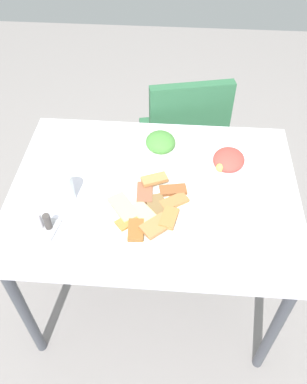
# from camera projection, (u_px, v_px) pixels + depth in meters

# --- Properties ---
(ground_plane) EXTENTS (6.00, 6.00, 0.00)m
(ground_plane) POSITION_uv_depth(u_px,v_px,m) (154.00, 286.00, 2.11)
(ground_plane) COLOR gray
(dining_table) EXTENTS (1.13, 0.84, 0.75)m
(dining_table) POSITION_uv_depth(u_px,v_px,m) (154.00, 204.00, 1.62)
(dining_table) COLOR white
(dining_table) RESTS_ON ground_plane
(dining_chair) EXTENTS (0.50, 0.50, 0.88)m
(dining_chair) POSITION_uv_depth(u_px,v_px,m) (184.00, 137.00, 2.18)
(dining_chair) COLOR #306944
(dining_chair) RESTS_ON ground_plane
(pide_platter) EXTENTS (0.35, 0.35, 0.05)m
(pide_platter) POSITION_uv_depth(u_px,v_px,m) (152.00, 207.00, 1.49)
(pide_platter) COLOR white
(pide_platter) RESTS_ON dining_table
(salad_plate_greens) EXTENTS (0.21, 0.21, 0.06)m
(salad_plate_greens) POSITION_uv_depth(u_px,v_px,m) (228.00, 161.00, 1.64)
(salad_plate_greens) COLOR white
(salad_plate_greens) RESTS_ON dining_table
(salad_plate_rice) EXTENTS (0.21, 0.21, 0.07)m
(salad_plate_rice) POSITION_uv_depth(u_px,v_px,m) (160.00, 143.00, 1.72)
(salad_plate_rice) COLOR white
(salad_plate_rice) RESTS_ON dining_table
(soda_can) EXTENTS (0.08, 0.08, 0.12)m
(soda_can) POSITION_uv_depth(u_px,v_px,m) (65.00, 188.00, 1.49)
(soda_can) COLOR silver
(soda_can) RESTS_ON dining_table
(drinking_glass) EXTENTS (0.07, 0.07, 0.12)m
(drinking_glass) POSITION_uv_depth(u_px,v_px,m) (208.00, 253.00, 1.29)
(drinking_glass) COLOR silver
(drinking_glass) RESTS_ON dining_table
(paper_napkin) EXTENTS (0.15, 0.15, 0.00)m
(paper_napkin) POSITION_uv_depth(u_px,v_px,m) (249.00, 218.00, 1.47)
(paper_napkin) COLOR white
(paper_napkin) RESTS_ON dining_table
(fork) EXTENTS (0.18, 0.05, 0.00)m
(fork) POSITION_uv_depth(u_px,v_px,m) (249.00, 221.00, 1.45)
(fork) COLOR silver
(fork) RESTS_ON paper_napkin
(spoon) EXTENTS (0.19, 0.06, 0.00)m
(spoon) POSITION_uv_depth(u_px,v_px,m) (249.00, 213.00, 1.48)
(spoon) COLOR silver
(spoon) RESTS_ON paper_napkin
(condiment_caddy) EXTENTS (0.11, 0.11, 0.08)m
(condiment_caddy) POSITION_uv_depth(u_px,v_px,m) (44.00, 225.00, 1.42)
(condiment_caddy) COLOR #B2B2B7
(condiment_caddy) RESTS_ON dining_table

